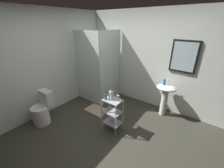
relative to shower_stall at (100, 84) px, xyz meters
name	(u,v)px	position (x,y,z in m)	size (l,w,h in m)	color
ground_plane	(105,138)	(1.22, -1.23, -0.47)	(4.20, 4.20, 0.02)	#35342B
wall_back	(149,60)	(1.23, 0.62, 0.79)	(4.20, 0.14, 2.50)	silver
wall_left	(45,64)	(-0.63, -1.23, 0.79)	(0.10, 4.20, 2.50)	silver
shower_stall	(100,84)	(0.00, 0.00, 0.00)	(0.92, 0.92, 2.00)	white
pedestal_sink	(165,94)	(1.88, 0.29, 0.12)	(0.46, 0.37, 0.81)	white
sink_faucet	(169,82)	(1.88, 0.41, 0.40)	(0.03, 0.03, 0.10)	silver
toilet	(42,110)	(-0.26, -1.70, -0.15)	(0.37, 0.49, 0.76)	white
storage_cart	(112,112)	(1.18, -0.92, -0.03)	(0.38, 0.28, 0.74)	silver
hand_soap_bottle	(164,82)	(1.80, 0.30, 0.41)	(0.06, 0.06, 0.14)	#389ED1
lotion_bottle_white	(112,95)	(1.17, -0.92, 0.38)	(0.07, 0.07, 0.24)	silver
body_wash_bottle_green	(106,96)	(1.05, -0.98, 0.35)	(0.06, 0.06, 0.16)	#2A955A
conditioner_bottle_purple	(110,95)	(1.09, -0.88, 0.35)	(0.07, 0.07, 0.16)	#7B54A0
rinse_cup	(118,98)	(1.27, -0.86, 0.33)	(0.06, 0.06, 0.11)	silver
bath_mat	(97,110)	(0.42, -0.61, -0.45)	(0.60, 0.40, 0.02)	tan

